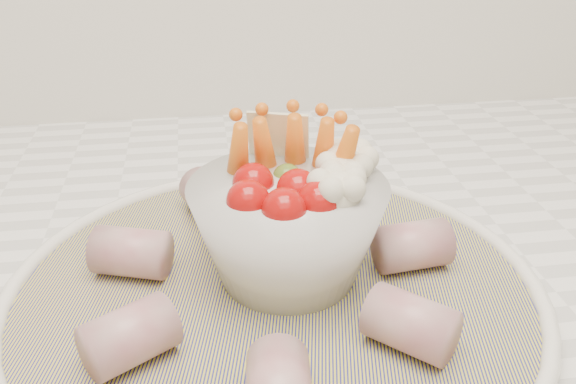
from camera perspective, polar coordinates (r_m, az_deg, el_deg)
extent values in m
cube|color=white|center=(0.58, -15.35, -6.12)|extent=(2.04, 0.62, 0.04)
cylinder|color=navy|center=(0.47, -1.25, -9.27)|extent=(0.46, 0.46, 0.01)
torus|color=white|center=(0.47, -1.26, -8.53)|extent=(0.39, 0.39, 0.01)
sphere|color=#A70C0A|center=(0.42, -3.56, -0.82)|extent=(0.03, 0.03, 0.03)
sphere|color=#A70C0A|center=(0.41, -0.36, -1.61)|extent=(0.03, 0.03, 0.03)
sphere|color=#A70C0A|center=(0.42, 2.78, -0.88)|extent=(0.03, 0.03, 0.03)
sphere|color=#A70C0A|center=(0.45, -3.10, 0.75)|extent=(0.03, 0.03, 0.03)
sphere|color=#A70C0A|center=(0.44, 0.86, 0.19)|extent=(0.03, 0.03, 0.03)
sphere|color=#537226|center=(0.46, -0.07, 1.22)|extent=(0.02, 0.02, 0.02)
cone|color=orange|center=(0.47, -2.11, 3.35)|extent=(0.03, 0.05, 0.07)
cone|color=orange|center=(0.47, 0.64, 3.69)|extent=(0.03, 0.04, 0.07)
cone|color=orange|center=(0.47, 3.20, 3.30)|extent=(0.02, 0.04, 0.07)
cone|color=orange|center=(0.46, -4.42, 2.78)|extent=(0.03, 0.04, 0.07)
cone|color=orange|center=(0.45, 4.87, 2.48)|extent=(0.03, 0.05, 0.07)
sphere|color=#F0E9CF|center=(0.45, 4.94, 1.16)|extent=(0.03, 0.03, 0.03)
sphere|color=#F0E9CF|center=(0.43, 4.43, -0.26)|extent=(0.03, 0.03, 0.03)
sphere|color=#F0E9CF|center=(0.47, 5.54, 2.23)|extent=(0.03, 0.03, 0.03)
cube|color=beige|center=(0.48, -0.84, 4.42)|extent=(0.05, 0.03, 0.05)
cylinder|color=#A04955|center=(0.49, 10.99, -4.71)|extent=(0.06, 0.04, 0.04)
cylinder|color=#A04955|center=(0.55, 3.63, -0.57)|extent=(0.06, 0.06, 0.04)
cylinder|color=#A04955|center=(0.55, -6.98, -0.48)|extent=(0.05, 0.06, 0.04)
cylinder|color=#A04955|center=(0.49, -13.76, -5.23)|extent=(0.06, 0.05, 0.04)
cylinder|color=#A04955|center=(0.41, -13.91, -12.33)|extent=(0.06, 0.06, 0.04)
cylinder|color=#A04955|center=(0.41, 10.86, -11.42)|extent=(0.06, 0.06, 0.04)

